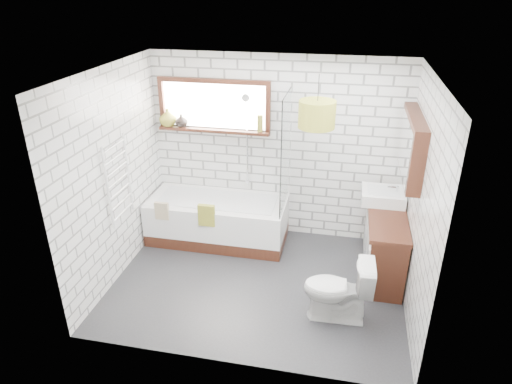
% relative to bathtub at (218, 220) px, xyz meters
% --- Properties ---
extents(floor, '(3.40, 2.60, 0.01)m').
position_rel_bathtub_xyz_m(floor, '(0.74, -0.89, -0.31)').
color(floor, '#252529').
rests_on(floor, ground).
extents(ceiling, '(3.40, 2.60, 0.01)m').
position_rel_bathtub_xyz_m(ceiling, '(0.74, -0.89, 2.20)').
color(ceiling, white).
rests_on(ceiling, ground).
extents(wall_back, '(3.40, 0.01, 2.50)m').
position_rel_bathtub_xyz_m(wall_back, '(0.74, 0.42, 0.95)').
color(wall_back, white).
rests_on(wall_back, ground).
extents(wall_front, '(3.40, 0.01, 2.50)m').
position_rel_bathtub_xyz_m(wall_front, '(0.74, -2.19, 0.95)').
color(wall_front, white).
rests_on(wall_front, ground).
extents(wall_left, '(0.01, 2.60, 2.50)m').
position_rel_bathtub_xyz_m(wall_left, '(-0.96, -0.89, 0.95)').
color(wall_left, white).
rests_on(wall_left, ground).
extents(wall_right, '(0.01, 2.60, 2.50)m').
position_rel_bathtub_xyz_m(wall_right, '(2.45, -0.89, 0.95)').
color(wall_right, white).
rests_on(wall_right, ground).
extents(window, '(1.52, 0.16, 0.68)m').
position_rel_bathtub_xyz_m(window, '(-0.11, 0.37, 1.50)').
color(window, black).
rests_on(window, wall_back).
extents(towel_radiator, '(0.06, 0.52, 1.00)m').
position_rel_bathtub_xyz_m(towel_radiator, '(-0.92, -0.89, 0.90)').
color(towel_radiator, white).
rests_on(towel_radiator, wall_left).
extents(mirror_cabinet, '(0.16, 1.20, 0.70)m').
position_rel_bathtub_xyz_m(mirror_cabinet, '(2.36, -0.29, 1.35)').
color(mirror_cabinet, black).
rests_on(mirror_cabinet, wall_right).
extents(shower_riser, '(0.02, 0.02, 1.30)m').
position_rel_bathtub_xyz_m(shower_riser, '(0.34, 0.37, 1.05)').
color(shower_riser, silver).
rests_on(shower_riser, wall_back).
extents(bathtub, '(1.87, 0.83, 0.61)m').
position_rel_bathtub_xyz_m(bathtub, '(0.00, 0.00, 0.00)').
color(bathtub, white).
rests_on(bathtub, floor).
extents(shower_screen, '(0.02, 0.72, 1.50)m').
position_rel_bathtub_xyz_m(shower_screen, '(0.92, 0.00, 1.05)').
color(shower_screen, white).
rests_on(shower_screen, bathtub).
extents(towel_green, '(0.22, 0.06, 0.29)m').
position_rel_bathtub_xyz_m(towel_green, '(-0.02, -0.41, 0.28)').
color(towel_green, olive).
rests_on(towel_green, bathtub).
extents(towel_beige, '(0.18, 0.05, 0.24)m').
position_rel_bathtub_xyz_m(towel_beige, '(-0.63, -0.41, 0.28)').
color(towel_beige, tan).
rests_on(towel_beige, bathtub).
extents(vanity, '(0.45, 1.38, 0.79)m').
position_rel_bathtub_xyz_m(vanity, '(2.22, -0.29, 0.09)').
color(vanity, black).
rests_on(vanity, floor).
extents(basin, '(0.52, 0.46, 0.15)m').
position_rel_bathtub_xyz_m(basin, '(2.16, 0.02, 0.57)').
color(basin, white).
rests_on(basin, vanity).
extents(tap, '(0.04, 0.04, 0.17)m').
position_rel_bathtub_xyz_m(tap, '(2.32, 0.02, 0.63)').
color(tap, silver).
rests_on(tap, vanity).
extents(toilet, '(0.43, 0.73, 0.73)m').
position_rel_bathtub_xyz_m(toilet, '(1.69, -1.33, 0.06)').
color(toilet, white).
rests_on(toilet, floor).
extents(vase_olive, '(0.29, 0.29, 0.24)m').
position_rel_bathtub_xyz_m(vase_olive, '(-0.76, 0.34, 1.30)').
color(vase_olive, olive).
rests_on(vase_olive, window).
extents(vase_dark, '(0.20, 0.20, 0.17)m').
position_rel_bathtub_xyz_m(vase_dark, '(-0.57, 0.34, 1.26)').
color(vase_dark, black).
rests_on(vase_dark, window).
extents(bottle, '(0.09, 0.09, 0.22)m').
position_rel_bathtub_xyz_m(bottle, '(0.52, 0.34, 1.29)').
color(bottle, olive).
rests_on(bottle, window).
extents(pendant, '(0.38, 0.38, 0.28)m').
position_rel_bathtub_xyz_m(pendant, '(1.33, -0.82, 1.80)').
color(pendant, olive).
rests_on(pendant, ceiling).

